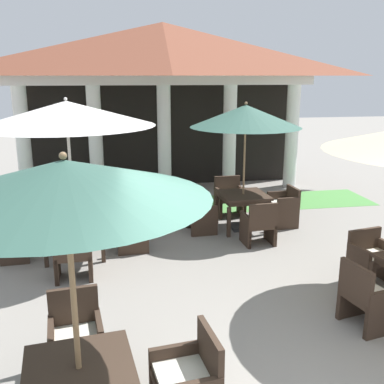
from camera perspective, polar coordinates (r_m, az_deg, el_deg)
name	(u,v)px	position (r m, az deg, el deg)	size (l,w,h in m)	color
background_pavilion	(163,64)	(12.15, -3.80, 16.13)	(8.56, 2.79, 4.49)	white
lawn_strip	(172,206)	(11.03, -2.63, -1.82)	(10.36, 1.63, 0.01)	#519347
patio_chair_near_foreground_west	(366,298)	(6.21, 21.56, -12.58)	(0.62, 0.67, 0.89)	#38281E
patio_chair_near_foreground_north	(371,258)	(7.48, 22.12, -7.92)	(0.71, 0.61, 0.83)	#38281E
patio_table_mid_left	(74,220)	(8.19, -14.97, -3.47)	(1.07, 1.07, 0.75)	#38281E
patio_umbrella_mid_left	(67,115)	(7.83, -15.88, 9.57)	(2.99, 2.99, 2.80)	#2D2D2D
patio_chair_mid_left_south	(73,256)	(7.29, -15.08, -7.92)	(0.61, 0.53, 0.81)	#38281E
patio_chair_mid_left_west	(13,238)	(8.39, -22.10, -5.50)	(0.52, 0.59, 0.87)	#38281E
patio_chair_mid_left_east	(134,229)	(8.29, -7.56, -4.72)	(0.60, 0.60, 0.83)	#38281E
patio_table_mid_right	(80,378)	(4.21, -14.30, -22.18)	(1.04, 1.04, 0.75)	#38281E
patio_umbrella_mid_right	(65,183)	(3.48, -16.08, 1.12)	(2.25, 2.25, 2.60)	#2D2D2D
patio_chair_mid_right_east	(188,381)	(4.47, -0.47, -23.15)	(0.63, 0.69, 0.87)	#38281E
patio_chair_mid_right_north	(76,339)	(5.14, -14.73, -17.88)	(0.61, 0.58, 0.92)	#38281E
patio_table_far_back	(243,198)	(9.33, 6.62, -0.84)	(1.01, 1.01, 0.76)	#38281E
patio_umbrella_far_back	(246,117)	(9.03, 6.94, 9.60)	(2.24, 2.24, 2.65)	#2D2D2D
patio_chair_far_back_south	(259,225)	(8.56, 8.64, -4.20)	(0.61, 0.56, 0.87)	#38281E
patio_chair_far_back_north	(229,198)	(10.26, 4.85, -0.74)	(0.66, 0.56, 0.89)	#38281E
patio_chair_far_back_east	(284,206)	(9.74, 11.81, -1.84)	(0.54, 0.64, 0.84)	#38281E
patio_chair_far_back_west	(199,213)	(9.14, 0.97, -2.79)	(0.59, 0.63, 0.83)	#38281E
terracotta_urn	(258,211)	(10.28, 8.46, -2.39)	(0.32, 0.32, 0.37)	brown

